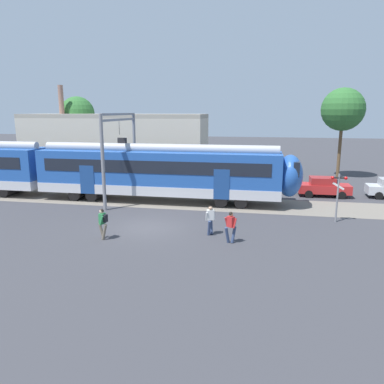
% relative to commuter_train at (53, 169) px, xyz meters
% --- Properties ---
extents(ground_plane, '(160.00, 160.00, 0.00)m').
position_rel_commuter_train_xyz_m(ground_plane, '(9.67, -6.53, -2.25)').
color(ground_plane, '#38383D').
extents(track_bed, '(80.00, 4.40, 0.01)m').
position_rel_commuter_train_xyz_m(track_bed, '(-2.48, 0.00, -2.25)').
color(track_bed, slate).
rests_on(track_bed, ground).
extents(commuter_train, '(38.05, 3.07, 4.73)m').
position_rel_commuter_train_xyz_m(commuter_train, '(0.00, 0.00, 0.00)').
color(commuter_train, silver).
rests_on(commuter_train, ground).
extents(pedestrian_green, '(0.62, 0.58, 1.67)m').
position_rel_commuter_train_xyz_m(pedestrian_green, '(7.99, -8.84, -1.26)').
color(pedestrian_green, '#6B6051').
rests_on(pedestrian_green, ground).
extents(pedestrian_white, '(0.53, 0.71, 1.67)m').
position_rel_commuter_train_xyz_m(pedestrian_white, '(13.47, -7.08, -1.26)').
color(pedestrian_white, navy).
rests_on(pedestrian_white, ground).
extents(pedestrian_red, '(0.67, 0.49, 1.67)m').
position_rel_commuter_train_xyz_m(pedestrian_red, '(14.68, -8.17, -1.29)').
color(pedestrian_red, navy).
rests_on(pedestrian_red, ground).
extents(parked_car_red, '(4.03, 1.81, 1.54)m').
position_rel_commuter_train_xyz_m(parked_car_red, '(21.04, 4.04, -1.47)').
color(parked_car_red, '#B22323').
rests_on(parked_car_red, ground).
extents(catenary_gantry, '(0.24, 6.64, 6.53)m').
position_rel_commuter_train_xyz_m(catenary_gantry, '(5.63, 0.00, 2.06)').
color(catenary_gantry, gray).
rests_on(catenary_gantry, ground).
extents(crossing_signal, '(0.96, 0.22, 3.00)m').
position_rel_commuter_train_xyz_m(crossing_signal, '(20.72, -3.24, -0.24)').
color(crossing_signal, gray).
rests_on(crossing_signal, ground).
extents(background_building, '(18.18, 5.00, 9.20)m').
position_rel_commuter_train_xyz_m(background_building, '(1.58, 8.79, 0.95)').
color(background_building, beige).
rests_on(background_building, ground).
extents(street_tree_right, '(4.24, 4.24, 8.95)m').
position_rel_commuter_train_xyz_m(street_tree_right, '(23.82, 13.48, 4.55)').
color(street_tree_right, brown).
rests_on(street_tree_right, ground).
extents(street_tree_left, '(3.56, 3.56, 8.19)m').
position_rel_commuter_train_xyz_m(street_tree_left, '(-3.27, 10.87, 4.11)').
color(street_tree_left, brown).
rests_on(street_tree_left, ground).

